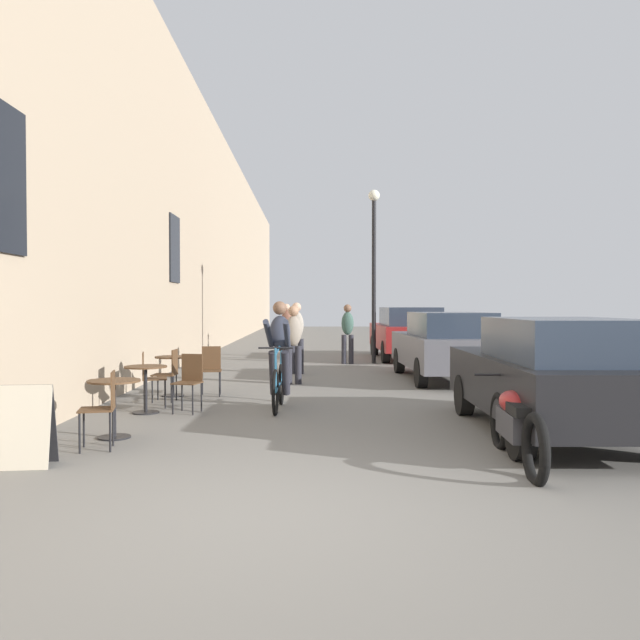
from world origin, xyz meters
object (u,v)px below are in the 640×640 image
at_px(pedestrian_mid, 297,334).
at_px(parked_motorcycle, 516,424).
at_px(cafe_chair_mid_toward_street, 150,375).
at_px(parked_car_nearest, 553,375).
at_px(cafe_chair_mid_toward_wall, 189,379).
at_px(pedestrian_near, 294,340).
at_px(cafe_table_near, 114,396).
at_px(parked_car_third, 407,332).
at_px(cafe_table_mid, 146,379).
at_px(cafe_table_far, 173,367).
at_px(cafe_chair_far_toward_wall, 169,371).
at_px(sandwich_board_sign, 25,426).
at_px(street_lamp, 374,253).
at_px(cafe_chair_near_toward_street, 104,404).
at_px(pedestrian_furthest, 287,327).
at_px(cafe_chair_far_toward_street, 211,367).
at_px(parked_car_second, 446,345).
at_px(pedestrian_far, 348,330).
at_px(cyclist_on_bicycle, 279,357).

bearing_deg(pedestrian_mid, parked_motorcycle, -73.94).
relative_size(cafe_chair_mid_toward_street, parked_car_nearest, 0.21).
distance_m(cafe_chair_mid_toward_street, parked_motorcycle, 5.98).
xyz_separation_m(cafe_chair_mid_toward_wall, pedestrian_near, (1.51, 3.43, 0.40)).
bearing_deg(cafe_table_near, parked_motorcycle, -15.93).
distance_m(cafe_chair_mid_toward_street, parked_car_third, 10.64).
xyz_separation_m(cafe_table_mid, cafe_table_far, (0.02, 1.81, 0.00)).
relative_size(cafe_chair_mid_toward_street, cafe_chair_far_toward_wall, 1.00).
xyz_separation_m(sandwich_board_sign, parked_motorcycle, (5.05, 0.06, -0.01)).
distance_m(cafe_chair_far_toward_wall, street_lamp, 8.63).
bearing_deg(pedestrian_near, parked_car_nearest, -57.03).
bearing_deg(cafe_table_near, pedestrian_mid, 74.06).
distance_m(cafe_table_far, parked_motorcycle, 6.77).
distance_m(cafe_chair_near_toward_street, parked_car_nearest, 5.46).
height_order(pedestrian_mid, parked_car_nearest, pedestrian_mid).
height_order(cafe_table_mid, cafe_chair_mid_toward_wall, cafe_chair_mid_toward_wall).
distance_m(cafe_table_near, pedestrian_furthest, 12.46).
distance_m(cafe_chair_mid_toward_street, street_lamp, 9.21).
bearing_deg(cafe_chair_mid_toward_wall, pedestrian_near, 66.29).
bearing_deg(pedestrian_mid, pedestrian_near, -90.51).
distance_m(cafe_chair_far_toward_street, cafe_chair_far_toward_wall, 0.95).
bearing_deg(cafe_table_far, cafe_chair_mid_toward_street, -94.14).
relative_size(pedestrian_near, parked_car_second, 0.39).
distance_m(cafe_chair_far_toward_wall, pedestrian_near, 3.16).
height_order(cafe_table_mid, parked_car_third, parked_car_third).
relative_size(sandwich_board_sign, pedestrian_far, 0.50).
bearing_deg(parked_motorcycle, cafe_chair_far_toward_wall, 136.94).
bearing_deg(cafe_table_mid, parked_motorcycle, -33.80).
xyz_separation_m(cafe_chair_far_toward_wall, parked_car_nearest, (5.47, -2.90, 0.25)).
xyz_separation_m(sandwich_board_sign, parked_car_third, (5.86, 12.80, 0.41)).
bearing_deg(cyclist_on_bicycle, pedestrian_near, 87.22).
height_order(cafe_chair_far_toward_wall, pedestrian_near, pedestrian_near).
bearing_deg(cafe_chair_mid_toward_street, cafe_table_mid, -82.21).
distance_m(cafe_chair_far_toward_street, parked_car_nearest, 6.09).
bearing_deg(cafe_table_mid, sandwich_board_sign, -97.09).
bearing_deg(cafe_chair_far_toward_wall, cafe_table_far, 96.52).
height_order(cyclist_on_bicycle, pedestrian_furthest, cyclist_on_bicycle).
bearing_deg(parked_motorcycle, cyclist_on_bicycle, 126.32).
xyz_separation_m(parked_car_second, parked_motorcycle, (-0.82, -7.28, -0.37)).
distance_m(sandwich_board_sign, parked_car_nearest, 6.14).
height_order(cafe_table_far, pedestrian_furthest, pedestrian_furthest).
relative_size(cafe_chair_near_toward_street, pedestrian_furthest, 0.53).
xyz_separation_m(cafe_table_far, cafe_chair_far_toward_wall, (0.08, -0.66, -0.00)).
relative_size(cafe_chair_mid_toward_street, parked_car_second, 0.21).
xyz_separation_m(cafe_chair_near_toward_street, pedestrian_far, (3.38, 10.48, 0.42)).
height_order(pedestrian_near, parked_car_nearest, pedestrian_near).
bearing_deg(parked_car_third, sandwich_board_sign, -114.61).
height_order(cafe_chair_far_toward_wall, sandwich_board_sign, cafe_chair_far_toward_wall).
relative_size(cafe_table_near, pedestrian_mid, 0.42).
bearing_deg(parked_car_third, cafe_chair_near_toward_street, -113.78).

